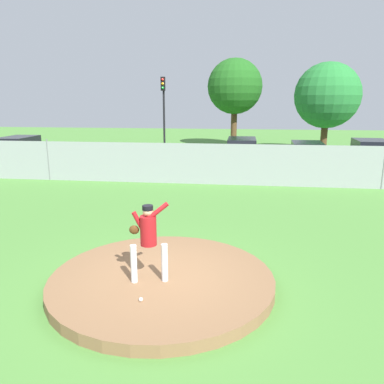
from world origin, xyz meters
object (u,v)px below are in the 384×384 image
Objects in this scene: parked_car_teal at (306,157)px; traffic_light_near at (164,103)px; parked_car_charcoal at (19,151)px; traffic_cone_orange at (125,160)px; baseball at (141,299)px; pitcher_youth at (148,235)px; parked_car_navy at (370,157)px; parked_car_white at (241,154)px.

traffic_light_near is at bearing 153.27° from parked_car_teal.
traffic_cone_orange is (6.29, 0.97, -0.56)m from parked_car_charcoal.
parked_car_teal is at bearing 70.91° from baseball.
parked_car_navy is at bearing 59.30° from pitcher_youth.
parked_car_navy is at bearing 2.39° from parked_car_teal.
baseball is 0.02× the size of parked_car_white.
parked_car_charcoal is at bearing -171.26° from traffic_cone_orange.
parked_car_charcoal reaches higher than parked_car_teal.
parked_car_teal reaches higher than traffic_cone_orange.
baseball is 0.02× the size of parked_car_charcoal.
traffic_light_near is (-3.58, 19.11, 2.41)m from pitcher_youth.
parked_car_navy is at bearing -2.32° from traffic_cone_orange.
parked_car_charcoal reaches higher than traffic_cone_orange.
pitcher_youth is 0.38× the size of parked_car_teal.
parked_car_white is at bearing 177.71° from parked_car_navy.
parked_car_white is 6.97m from parked_car_navy.
traffic_light_near reaches higher than parked_car_white.
parked_car_teal is 7.99× the size of traffic_cone_orange.
parked_car_charcoal is at bearing -179.12° from parked_car_teal.
parked_car_navy reaches higher than parked_car_charcoal.
parked_car_charcoal is 6.39m from traffic_cone_orange.
baseball is 0.02× the size of parked_car_teal.
pitcher_youth reaches higher than parked_car_charcoal.
parked_car_navy reaches higher than parked_car_white.
parked_car_charcoal is at bearing 128.85° from pitcher_youth.
traffic_cone_orange is (-5.26, 15.31, -0.95)m from pitcher_youth.
parked_car_teal is 10.66m from traffic_cone_orange.
pitcher_youth is 22.43× the size of baseball.
parked_car_white reaches higher than parked_car_charcoal.
pitcher_youth is 17.15m from parked_car_navy.
baseball is (0.04, -0.79, -0.94)m from pitcher_youth.
parked_car_charcoal is (-11.59, 15.13, 0.55)m from baseball.
baseball is at bearing -79.69° from traffic_light_near.
parked_car_teal is (5.33, 15.39, 0.49)m from baseball.
baseball is 0.02× the size of parked_car_navy.
traffic_cone_orange is at bearing 176.18° from parked_car_teal.
traffic_cone_orange is at bearing -113.81° from traffic_light_near.
pitcher_youth reaches higher than baseball.
pitcher_youth is 0.35× the size of parked_car_charcoal.
baseball is 19.07m from parked_car_charcoal.
traffic_light_near is (-12.34, 4.37, 2.80)m from parked_car_navy.
pitcher_youth is 0.35× the size of parked_car_white.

